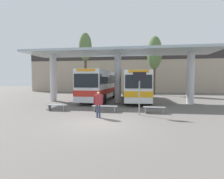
{
  "coord_description": "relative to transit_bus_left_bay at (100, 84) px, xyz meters",
  "views": [
    {
      "loc": [
        2.19,
        -9.37,
        2.41
      ],
      "look_at": [
        0.0,
        5.08,
        1.6
      ],
      "focal_mm": 28.0,
      "sensor_mm": 36.0,
      "label": 1
    }
  ],
  "objects": [
    {
      "name": "poplar_tree_behind_right",
      "position": [
        -4.46,
        8.69,
        5.86
      ],
      "size": [
        2.14,
        2.14,
        10.37
      ],
      "color": "#473A2B",
      "rests_on": "ground_plane"
    },
    {
      "name": "waiting_bench_mid_platform",
      "position": [
        5.62,
        -7.35,
        -1.56
      ],
      "size": [
        1.55,
        0.44,
        0.46
      ],
      "color": "gray",
      "rests_on": "ground_plane"
    },
    {
      "name": "waiting_bench_near_pillar",
      "position": [
        1.99,
        -7.35,
        -1.55
      ],
      "size": [
        1.93,
        0.44,
        0.46
      ],
      "color": "gray",
      "rests_on": "ground_plane"
    },
    {
      "name": "poplar_tree_behind_left",
      "position": [
        6.96,
        8.23,
        4.7
      ],
      "size": [
        2.32,
        2.32,
        9.27
      ],
      "color": "#473A2B",
      "rests_on": "ground_plane"
    },
    {
      "name": "transit_bus_center_bay",
      "position": [
        4.24,
        0.42,
        -0.06
      ],
      "size": [
        3.11,
        11.07,
        3.29
      ],
      "rotation": [
        0.0,
        0.0,
        3.19
      ],
      "color": "white",
      "rests_on": "ground_plane"
    },
    {
      "name": "info_sign_platform",
      "position": [
        4.55,
        -8.08,
        0.2
      ],
      "size": [
        0.9,
        0.09,
        2.94
      ],
      "color": "gray",
      "rests_on": "ground_plane"
    },
    {
      "name": "waiting_bench_far_platform",
      "position": [
        -1.82,
        -7.35,
        -1.56
      ],
      "size": [
        1.56,
        0.44,
        0.46
      ],
      "color": "gray",
      "rests_on": "ground_plane"
    },
    {
      "name": "station_canopy",
      "position": [
        2.3,
        -1.53,
        2.76
      ],
      "size": [
        19.78,
        5.07,
        5.48
      ],
      "color": "silver",
      "rests_on": "ground_plane"
    },
    {
      "name": "pedestrian_waiting",
      "position": [
        1.97,
        -9.36,
        -0.89
      ],
      "size": [
        0.6,
        0.37,
        1.66
      ],
      "rotation": [
        0.0,
        0.0,
        0.35
      ],
      "color": "#333856",
      "rests_on": "ground_plane"
    },
    {
      "name": "transit_bus_left_bay",
      "position": [
        0.0,
        0.0,
        0.0
      ],
      "size": [
        2.92,
        10.37,
        3.43
      ],
      "rotation": [
        0.0,
        0.0,
        3.11
      ],
      "color": "silver",
      "rests_on": "ground_plane"
    },
    {
      "name": "townhouse_backdrop",
      "position": [
        2.3,
        13.89,
        2.89
      ],
      "size": [
        40.0,
        0.58,
        8.22
      ],
      "color": "tan",
      "rests_on": "ground_plane"
    },
    {
      "name": "ground_plane",
      "position": [
        2.3,
        -10.78,
        -1.9
      ],
      "size": [
        100.0,
        100.0,
        0.0
      ],
      "primitive_type": "plane",
      "color": "#605B56"
    }
  ]
}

